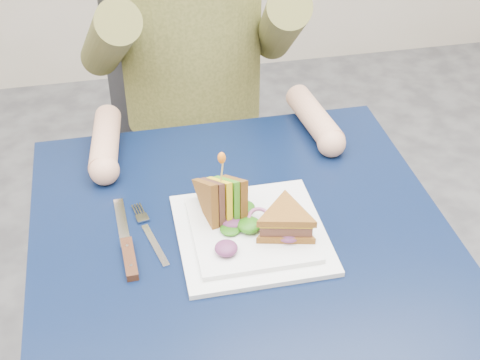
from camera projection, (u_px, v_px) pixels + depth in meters
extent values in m
cube|color=black|center=(242.00, 239.00, 1.20)|extent=(0.75, 0.75, 0.03)
cylinder|color=#595B5E|center=(86.00, 282.00, 1.62)|extent=(0.04, 0.04, 0.70)
cylinder|color=#595B5E|center=(337.00, 245.00, 1.73)|extent=(0.04, 0.04, 0.70)
cube|color=#47474C|center=(196.00, 163.00, 1.85)|extent=(0.42, 0.40, 0.04)
cube|color=#47474C|center=(182.00, 52.00, 1.83)|extent=(0.42, 0.03, 0.46)
cylinder|color=#47474C|center=(144.00, 276.00, 1.83)|extent=(0.02, 0.02, 0.43)
cylinder|color=#47474C|center=(272.00, 257.00, 1.88)|extent=(0.02, 0.02, 0.43)
cylinder|color=#47474C|center=(134.00, 200.00, 2.09)|extent=(0.02, 0.02, 0.43)
cylinder|color=#47474C|center=(246.00, 185.00, 2.15)|extent=(0.02, 0.02, 0.43)
cylinder|color=brown|center=(190.00, 24.00, 1.58)|extent=(0.34, 0.34, 0.52)
cylinder|color=brown|center=(108.00, 42.00, 1.47)|extent=(0.15, 0.39, 0.31)
cylinder|color=tan|center=(105.00, 141.00, 1.38)|extent=(0.08, 0.20, 0.06)
sphere|color=tan|center=(104.00, 170.00, 1.30)|extent=(0.06, 0.06, 0.06)
cylinder|color=brown|center=(280.00, 26.00, 1.53)|extent=(0.15, 0.39, 0.31)
cylinder|color=tan|center=(314.00, 117.00, 1.45)|extent=(0.08, 0.20, 0.06)
sphere|color=tan|center=(331.00, 143.00, 1.38)|extent=(0.06, 0.06, 0.06)
cube|color=white|center=(251.00, 234.00, 1.19)|extent=(0.26, 0.26, 0.01)
cube|color=white|center=(251.00, 230.00, 1.18)|extent=(0.21, 0.21, 0.01)
cube|color=silver|center=(155.00, 245.00, 1.17)|extent=(0.04, 0.12, 0.00)
cube|color=silver|center=(142.00, 218.00, 1.22)|extent=(0.03, 0.03, 0.00)
cube|color=silver|center=(134.00, 210.00, 1.24)|extent=(0.01, 0.03, 0.00)
cube|color=silver|center=(137.00, 209.00, 1.24)|extent=(0.01, 0.03, 0.00)
cube|color=silver|center=(139.00, 209.00, 1.24)|extent=(0.01, 0.03, 0.00)
cube|color=silver|center=(142.00, 208.00, 1.25)|extent=(0.01, 0.03, 0.00)
cube|color=silver|center=(122.00, 222.00, 1.22)|extent=(0.02, 0.14, 0.00)
cube|color=black|center=(129.00, 259.00, 1.13)|extent=(0.02, 0.10, 0.01)
cylinder|color=silver|center=(127.00, 246.00, 1.15)|extent=(0.01, 0.01, 0.00)
cylinder|color=silver|center=(131.00, 266.00, 1.11)|extent=(0.01, 0.01, 0.00)
cylinder|color=tan|center=(222.00, 171.00, 1.15)|extent=(0.01, 0.01, 0.06)
ellipsoid|color=orange|center=(222.00, 158.00, 1.13)|extent=(0.01, 0.01, 0.02)
torus|color=#9E4C7A|center=(259.00, 218.00, 1.17)|extent=(0.04, 0.04, 0.02)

